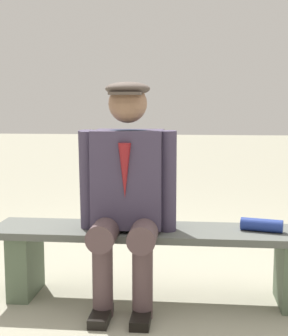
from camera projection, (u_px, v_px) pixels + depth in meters
ground_plane at (154, 299)px, 2.88m from camera, size 30.00×30.00×0.00m
bench at (154, 251)px, 2.84m from camera, size 1.87×0.38×0.42m
seated_man at (127, 186)px, 2.75m from camera, size 0.56×0.59×1.25m
rolled_magazine at (262, 225)px, 2.76m from camera, size 0.24×0.13×0.07m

